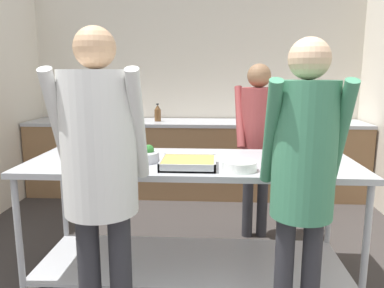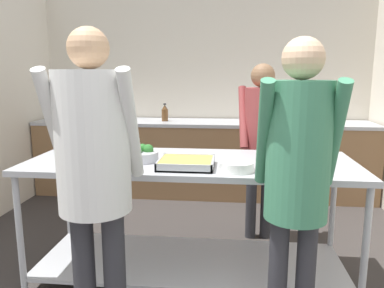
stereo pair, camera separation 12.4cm
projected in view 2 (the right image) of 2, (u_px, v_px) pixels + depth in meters
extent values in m
cube|color=beige|center=(204.00, 88.00, 4.92)|extent=(4.31, 0.06, 2.65)
cube|color=olive|center=(202.00, 159.00, 4.72)|extent=(4.15, 0.62, 0.89)
cube|color=#ADAFB5|center=(202.00, 123.00, 4.64)|extent=(4.15, 0.65, 0.04)
cube|color=black|center=(202.00, 122.00, 4.63)|extent=(0.47, 0.46, 0.02)
cube|color=#ADAFB5|center=(191.00, 163.00, 2.68)|extent=(2.33, 0.85, 0.04)
cube|color=#ADAFB5|center=(191.00, 261.00, 2.82)|extent=(2.25, 0.77, 0.02)
cylinder|color=#ADAFB5|center=(20.00, 237.00, 2.51)|extent=(0.04, 0.04, 0.86)
cylinder|color=#ADAFB5|center=(365.00, 254.00, 2.28)|extent=(0.04, 0.04, 0.86)
cylinder|color=#ADAFB5|center=(68.00, 200.00, 3.25)|extent=(0.04, 0.04, 0.86)
cylinder|color=#ADAFB5|center=(333.00, 210.00, 3.02)|extent=(0.04, 0.04, 0.86)
cube|color=#ADAFB5|center=(100.00, 156.00, 2.80)|extent=(0.36, 0.32, 0.01)
cube|color=#387A38|center=(100.00, 152.00, 2.79)|extent=(0.34, 0.30, 0.04)
cube|color=#ADAFB5|center=(92.00, 157.00, 2.64)|extent=(0.36, 0.01, 0.05)
cube|color=#ADAFB5|center=(107.00, 149.00, 2.94)|extent=(0.36, 0.01, 0.05)
cube|color=#ADAFB5|center=(77.00, 152.00, 2.81)|extent=(0.01, 0.32, 0.05)
cube|color=#ADAFB5|center=(123.00, 153.00, 2.78)|extent=(0.01, 0.32, 0.05)
cylinder|color=#B2B2B7|center=(141.00, 156.00, 2.65)|extent=(0.25, 0.25, 0.07)
sphere|color=#2D702D|center=(148.00, 149.00, 2.65)|extent=(0.08, 0.08, 0.08)
sphere|color=#2D702D|center=(142.00, 149.00, 2.67)|extent=(0.07, 0.07, 0.07)
sphere|color=#2D702D|center=(137.00, 150.00, 2.65)|extent=(0.06, 0.06, 0.06)
sphere|color=#2D702D|center=(138.00, 151.00, 2.61)|extent=(0.06, 0.06, 0.06)
cube|color=#ADAFB5|center=(186.00, 166.00, 2.48)|extent=(0.36, 0.32, 0.01)
cube|color=gold|center=(186.00, 162.00, 2.48)|extent=(0.34, 0.30, 0.04)
cube|color=#ADAFB5|center=(183.00, 169.00, 2.33)|extent=(0.36, 0.01, 0.05)
cube|color=#ADAFB5|center=(189.00, 158.00, 2.63)|extent=(0.36, 0.01, 0.05)
cube|color=#ADAFB5|center=(160.00, 162.00, 2.50)|extent=(0.01, 0.32, 0.05)
cube|color=#ADAFB5|center=(213.00, 164.00, 2.46)|extent=(0.01, 0.32, 0.05)
cylinder|color=white|center=(237.00, 170.00, 2.38)|extent=(0.23, 0.23, 0.01)
cylinder|color=white|center=(237.00, 168.00, 2.38)|extent=(0.23, 0.23, 0.01)
cylinder|color=white|center=(237.00, 166.00, 2.38)|extent=(0.22, 0.22, 0.01)
cylinder|color=white|center=(237.00, 165.00, 2.38)|extent=(0.22, 0.22, 0.01)
cylinder|color=white|center=(237.00, 163.00, 2.38)|extent=(0.22, 0.22, 0.01)
cylinder|color=#ADAFB5|center=(286.00, 157.00, 2.60)|extent=(0.25, 0.25, 0.08)
cylinder|color=beige|center=(287.00, 152.00, 2.59)|extent=(0.22, 0.22, 0.01)
cylinder|color=black|center=(316.00, 154.00, 2.57)|extent=(0.14, 0.02, 0.02)
cylinder|color=#2D2D33|center=(277.00, 284.00, 2.04)|extent=(0.10, 0.10, 0.77)
cylinder|color=#2D2D33|center=(305.00, 285.00, 2.03)|extent=(0.10, 0.10, 0.77)
cylinder|color=#3D7F5B|center=(264.00, 134.00, 1.90)|extent=(0.08, 0.32, 0.58)
cylinder|color=#3D7F5B|center=(335.00, 136.00, 1.86)|extent=(0.08, 0.32, 0.58)
cylinder|color=#3D7F5B|center=(298.00, 151.00, 1.90)|extent=(0.32, 0.32, 0.71)
sphere|color=tan|center=(303.00, 58.00, 1.81)|extent=(0.21, 0.21, 0.21)
cylinder|color=#2D2D33|center=(85.00, 277.00, 2.08)|extent=(0.12, 0.12, 0.80)
cylinder|color=#2D2D33|center=(115.00, 278.00, 2.07)|extent=(0.12, 0.12, 0.80)
cylinder|color=silver|center=(54.00, 125.00, 1.93)|extent=(0.08, 0.33, 0.60)
cylinder|color=silver|center=(131.00, 126.00, 1.91)|extent=(0.08, 0.33, 0.60)
cylinder|color=silver|center=(93.00, 142.00, 1.93)|extent=(0.38, 0.38, 0.74)
sphere|color=tan|center=(88.00, 48.00, 1.85)|extent=(0.21, 0.21, 0.21)
cylinder|color=#2D2D33|center=(266.00, 200.00, 3.46)|extent=(0.10, 0.10, 0.72)
cylinder|color=#2D2D33|center=(251.00, 200.00, 3.46)|extent=(0.10, 0.10, 0.72)
cylinder|color=#993D3D|center=(280.00, 117.00, 3.32)|extent=(0.10, 0.31, 0.54)
cylinder|color=#993D3D|center=(243.00, 117.00, 3.32)|extent=(0.10, 0.31, 0.54)
cylinder|color=#993D3D|center=(261.00, 126.00, 3.33)|extent=(0.30, 0.30, 0.67)
sphere|color=#8C6647|center=(263.00, 76.00, 3.25)|extent=(0.21, 0.21, 0.21)
cylinder|color=brown|center=(165.00, 115.00, 4.65)|extent=(0.08, 0.08, 0.15)
cone|color=brown|center=(165.00, 107.00, 4.63)|extent=(0.07, 0.07, 0.06)
cylinder|color=black|center=(165.00, 104.00, 4.62)|extent=(0.03, 0.03, 0.02)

